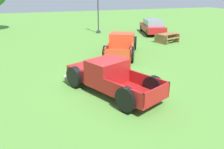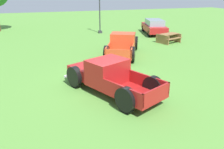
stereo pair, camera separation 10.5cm
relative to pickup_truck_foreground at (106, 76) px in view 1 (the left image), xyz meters
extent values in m
plane|color=#548C38|center=(0.19, 0.53, -0.72)|extent=(80.00, 80.00, 0.00)
cube|color=maroon|center=(-0.56, 1.20, -0.07)|extent=(1.99, 1.98, 0.54)
cube|color=silver|center=(-0.88, 1.89, -0.07)|extent=(1.25, 0.63, 0.46)
sphere|color=silver|center=(-1.42, 1.62, -0.05)|extent=(0.20, 0.20, 0.20)
sphere|color=silver|center=(-0.33, 2.12, -0.05)|extent=(0.20, 0.20, 0.20)
cube|color=maroon|center=(0.03, -0.06, 0.22)|extent=(2.04, 1.86, 1.14)
cube|color=#8C9EA8|center=(-0.23, 0.49, 0.47)|extent=(1.31, 0.64, 0.50)
cube|color=maroon|center=(0.74, -1.58, -0.30)|extent=(2.38, 2.58, 0.10)
cube|color=maroon|center=(0.02, -1.91, 0.02)|extent=(0.95, 1.91, 0.54)
cube|color=maroon|center=(1.45, -1.25, 0.02)|extent=(0.95, 1.91, 0.54)
cube|color=maroon|center=(1.16, -2.48, 0.02)|extent=(1.53, 0.77, 0.54)
cylinder|color=black|center=(-1.31, 0.85, -0.35)|extent=(0.52, 0.77, 0.75)
cylinder|color=#B7B7BC|center=(-1.32, 0.84, -0.35)|extent=(0.34, 0.37, 0.30)
cylinder|color=black|center=(-1.31, 0.85, -0.16)|extent=(0.65, 0.98, 0.95)
cylinder|color=black|center=(0.19, 1.55, -0.35)|extent=(0.52, 0.77, 0.75)
cylinder|color=#B7B7BC|center=(0.20, 1.55, -0.35)|extent=(0.34, 0.37, 0.30)
cylinder|color=black|center=(0.19, 1.55, -0.16)|extent=(0.65, 0.98, 0.95)
cylinder|color=black|center=(0.09, -2.15, -0.35)|extent=(0.52, 0.77, 0.75)
cylinder|color=#B7B7BC|center=(0.08, -2.16, -0.35)|extent=(0.34, 0.37, 0.30)
cylinder|color=black|center=(0.09, -2.15, -0.16)|extent=(0.65, 0.98, 0.95)
cylinder|color=black|center=(1.59, -1.45, -0.35)|extent=(0.52, 0.77, 0.75)
cylinder|color=#B7B7BC|center=(1.60, -1.45, -0.35)|extent=(0.34, 0.37, 0.30)
cylinder|color=black|center=(1.59, -1.45, -0.16)|extent=(0.65, 0.98, 0.95)
cube|color=silver|center=(-0.90, 1.92, -0.38)|extent=(1.68, 0.85, 0.12)
cube|color=#D14723|center=(3.61, 6.99, -0.07)|extent=(2.03, 2.02, 0.55)
cube|color=silver|center=(3.96, 7.67, -0.07)|extent=(1.24, 0.67, 0.46)
sphere|color=silver|center=(3.41, 7.93, -0.04)|extent=(0.20, 0.20, 0.20)
sphere|color=silver|center=(4.49, 7.38, -0.04)|extent=(0.20, 0.20, 0.20)
cube|color=#D14723|center=(2.97, 5.75, 0.23)|extent=(2.07, 1.91, 1.14)
cube|color=#8C9EA8|center=(3.25, 6.29, 0.48)|extent=(1.30, 0.69, 0.50)
cube|color=#D14723|center=(2.20, 4.25, -0.29)|extent=(2.43, 2.62, 0.10)
cube|color=#D14723|center=(1.50, 4.61, 0.03)|extent=(1.02, 1.89, 0.55)
cube|color=#D14723|center=(2.91, 3.88, 0.03)|extent=(1.02, 1.89, 0.55)
cube|color=#D14723|center=(1.74, 3.35, 0.03)|extent=(1.52, 0.83, 0.55)
cylinder|color=black|center=(2.87, 7.37, -0.34)|extent=(0.54, 0.77, 0.76)
cylinder|color=#B7B7BC|center=(2.86, 7.37, -0.34)|extent=(0.35, 0.38, 0.30)
cylinder|color=black|center=(2.87, 7.37, -0.15)|extent=(0.68, 0.98, 0.95)
cylinder|color=black|center=(4.35, 6.61, -0.34)|extent=(0.54, 0.77, 0.76)
cylinder|color=#B7B7BC|center=(4.36, 6.60, -0.34)|extent=(0.35, 0.38, 0.30)
cylinder|color=black|center=(4.35, 6.61, -0.15)|extent=(0.68, 0.98, 0.95)
cylinder|color=black|center=(1.35, 4.41, -0.34)|extent=(0.54, 0.77, 0.76)
cylinder|color=#B7B7BC|center=(1.34, 4.41, -0.34)|extent=(0.35, 0.38, 0.30)
cylinder|color=black|center=(1.35, 4.41, -0.15)|extent=(0.68, 0.98, 0.95)
cylinder|color=black|center=(2.83, 3.64, -0.34)|extent=(0.54, 0.77, 0.76)
cylinder|color=#B7B7BC|center=(2.84, 3.64, -0.34)|extent=(0.35, 0.38, 0.30)
cylinder|color=black|center=(2.83, 3.64, -0.15)|extent=(0.68, 0.98, 0.95)
cube|color=silver|center=(3.98, 7.71, -0.38)|extent=(1.66, 0.92, 0.12)
cube|color=#B21E1E|center=(8.89, 12.27, -0.09)|extent=(2.89, 4.77, 0.61)
cube|color=#7F939E|center=(8.85, 12.12, 0.49)|extent=(2.11, 2.80, 0.56)
cylinder|color=black|center=(8.49, 13.94, -0.40)|extent=(0.36, 0.68, 0.65)
cylinder|color=black|center=(10.06, 13.53, -0.40)|extent=(0.36, 0.68, 0.65)
cylinder|color=black|center=(7.72, 11.01, -0.40)|extent=(0.36, 0.68, 0.65)
cylinder|color=black|center=(9.29, 10.60, -0.40)|extent=(0.36, 0.68, 0.65)
cube|color=#2D2D33|center=(3.71, 14.47, -0.60)|extent=(0.36, 0.36, 0.25)
cylinder|color=#2D2D33|center=(3.71, 14.47, 1.34)|extent=(0.12, 0.12, 3.63)
cube|color=olive|center=(8.13, 8.12, 0.03)|extent=(1.96, 1.34, 0.06)
cube|color=olive|center=(8.33, 7.55, -0.27)|extent=(1.79, 0.85, 0.05)
cube|color=olive|center=(7.94, 8.69, -0.27)|extent=(1.79, 0.85, 0.05)
cube|color=olive|center=(7.37, 7.86, -0.35)|extent=(0.53, 1.35, 0.75)
cube|color=olive|center=(8.89, 8.38, -0.35)|extent=(0.53, 1.35, 0.75)
camera|label=1|loc=(-2.95, -9.37, 3.71)|focal=37.35mm
camera|label=2|loc=(-2.85, -9.40, 3.71)|focal=37.35mm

